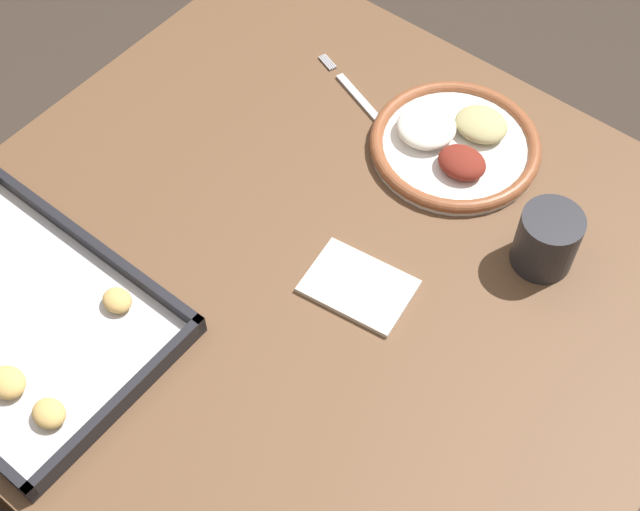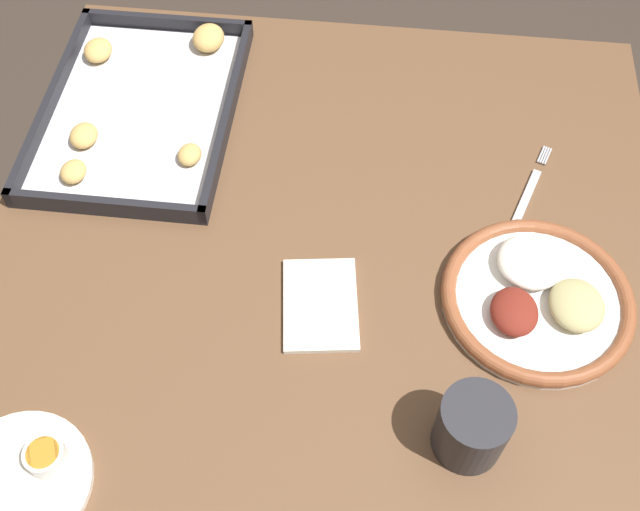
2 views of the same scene
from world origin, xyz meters
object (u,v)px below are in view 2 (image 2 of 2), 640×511
Objects in this scene: dinner_plate at (538,296)px; saucer_plate at (18,480)px; fork at (527,197)px; napkin at (320,304)px; drinking_cup at (472,427)px; baking_tray at (141,105)px.

saucer_plate is (-0.31, 0.60, -0.00)m from dinner_plate.
napkin is at bearing 147.31° from fork.
fork is 0.39m from drinking_cup.
saucer_plate is 0.42m from napkin.
dinner_plate is 2.78× the size of drinking_cup.
dinner_plate reaches higher than napkin.
drinking_cup is at bearing -133.80° from baking_tray.
napkin is at bearing -135.43° from baking_tray.
baking_tray is 2.71× the size of napkin.
baking_tray is at bearing 44.57° from napkin.
fork is at bearing 1.53° from dinner_plate.
baking_tray is 4.49× the size of drinking_cup.
fork is at bearing -100.61° from baking_tray.
saucer_plate is 0.41× the size of baking_tray.
saucer_plate is at bearing 101.76° from drinking_cup.
dinner_plate reaches higher than fork.
napkin is (-0.32, -0.32, -0.01)m from baking_tray.
napkin reaches higher than fork.
dinner_plate is 0.62× the size of baking_tray.
drinking_cup is at bearing 155.65° from dinner_plate.
baking_tray is (0.11, 0.60, 0.01)m from fork.
dinner_plate is at bearing -62.73° from saucer_plate.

